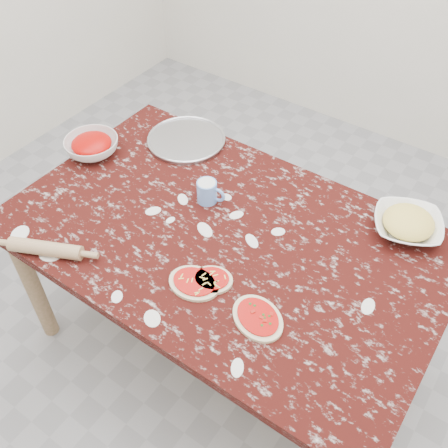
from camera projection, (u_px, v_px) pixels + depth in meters
The scene contains 10 objects.
ground at pixel (224, 342), 2.40m from camera, with size 4.00×4.00×0.00m, color gray.
worktable at pixel (224, 249), 1.93m from camera, with size 1.60×1.00×0.75m.
pizza_tray at pixel (186, 140), 2.26m from camera, with size 0.34×0.34×0.01m, color #B2B2B7.
sauce_bowl at pixel (92, 146), 2.18m from camera, with size 0.23×0.23×0.07m, color white.
cheese_bowl at pixel (407, 226), 1.85m from camera, with size 0.25×0.25×0.06m, color white.
flour_mug at pixel (208, 192), 1.96m from camera, with size 0.12×0.08×0.09m.
pizza_left at pixel (194, 283), 1.70m from camera, with size 0.20×0.16×0.02m.
pizza_mid at pixel (212, 280), 1.71m from camera, with size 0.18×0.16×0.02m.
pizza_right at pixel (258, 318), 1.60m from camera, with size 0.23×0.20×0.02m.
rolling_pin at pixel (45, 248), 1.78m from camera, with size 0.05×0.05×0.27m, color tan.
Camera 1 is at (0.74, -1.05, 2.11)m, focal length 40.76 mm.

